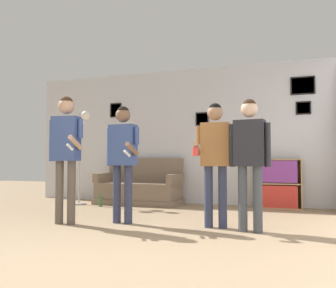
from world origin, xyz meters
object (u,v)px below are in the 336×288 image
object	(u,v)px
couch	(140,189)
bookshelf	(279,184)
person_watcher_holding_cup	(215,151)
floor_lamp	(80,132)
person_player_foreground_left	(66,145)
bottle_on_floor	(100,201)
person_spectator_near_bookshelf	(250,151)
person_player_foreground_center	(123,152)

from	to	relation	value
couch	bookshelf	distance (m)	2.64
bookshelf	person_watcher_holding_cup	world-z (taller)	person_watcher_holding_cup
bookshelf	floor_lamp	distance (m)	3.89
person_player_foreground_left	bottle_on_floor	world-z (taller)	person_player_foreground_left
floor_lamp	person_spectator_near_bookshelf	size ratio (longest dim) A/B	1.14
person_player_foreground_left	person_spectator_near_bookshelf	world-z (taller)	person_player_foreground_left
couch	person_watcher_holding_cup	bearing A→B (deg)	-46.13
person_player_foreground_left	person_spectator_near_bookshelf	size ratio (longest dim) A/B	1.08
bookshelf	person_spectator_near_bookshelf	xyz separation A→B (m)	(-0.18, -2.41, 0.54)
bookshelf	person_player_foreground_left	distance (m)	3.80
person_player_foreground_left	person_player_foreground_center	xyz separation A→B (m)	(0.70, 0.32, -0.09)
floor_lamp	person_player_foreground_center	size ratio (longest dim) A/B	1.14
person_player_foreground_center	person_watcher_holding_cup	world-z (taller)	person_player_foreground_center
person_player_foreground_left	bottle_on_floor	distance (m)	2.16
person_player_foreground_center	person_player_foreground_left	bearing A→B (deg)	-155.59
bookshelf	bottle_on_floor	size ratio (longest dim) A/B	3.50
person_player_foreground_left	person_player_foreground_center	world-z (taller)	person_player_foreground_left
floor_lamp	person_player_foreground_left	xyz separation A→B (m)	(1.09, -1.98, -0.34)
bookshelf	person_watcher_holding_cup	distance (m)	2.42
person_player_foreground_left	person_spectator_near_bookshelf	xyz separation A→B (m)	(2.43, 0.27, -0.10)
floor_lamp	bookshelf	bearing A→B (deg)	10.87
couch	person_player_foreground_center	size ratio (longest dim) A/B	1.03
couch	person_player_foreground_center	bearing A→B (deg)	-71.57
bottle_on_floor	person_player_foreground_left	bearing A→B (deg)	-73.89
couch	bookshelf	world-z (taller)	couch
bookshelf	person_player_foreground_center	xyz separation A→B (m)	(-1.91, -2.37, 0.54)
person_watcher_holding_cup	bottle_on_floor	bearing A→B (deg)	150.20
couch	bottle_on_floor	distance (m)	0.84
couch	floor_lamp	bearing A→B (deg)	-154.16
floor_lamp	person_watcher_holding_cup	size ratio (longest dim) A/B	1.14
person_spectator_near_bookshelf	bottle_on_floor	bearing A→B (deg)	151.99
person_player_foreground_center	person_spectator_near_bookshelf	world-z (taller)	person_player_foreground_center
person_spectator_near_bookshelf	person_player_foreground_center	bearing A→B (deg)	178.54
person_player_foreground_left	person_player_foreground_center	bearing A→B (deg)	24.41
couch	floor_lamp	xyz separation A→B (m)	(-1.06, -0.52, 1.11)
floor_lamp	person_player_foreground_center	xyz separation A→B (m)	(1.79, -1.66, -0.43)
person_player_foreground_left	person_player_foreground_center	size ratio (longest dim) A/B	1.08
person_player_foreground_center	bottle_on_floor	xyz separation A→B (m)	(-1.24, 1.53, -0.88)
person_player_foreground_left	bottle_on_floor	size ratio (longest dim) A/B	6.85
person_spectator_near_bookshelf	person_watcher_holding_cup	bearing A→B (deg)	162.89
bookshelf	person_player_foreground_left	world-z (taller)	person_player_foreground_left
floor_lamp	person_spectator_near_bookshelf	distance (m)	3.93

